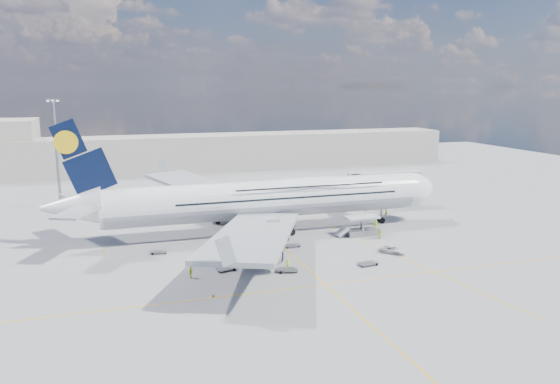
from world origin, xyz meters
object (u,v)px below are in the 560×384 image
object	(u,v)px
cargo_loader	(361,229)
crew_van	(375,225)
dolly_row_a	(226,268)
catering_truck_outer	(162,193)
cone_nose	(452,219)
service_van	(393,250)
cone_wing_right_inner	(209,248)
dolly_row_c	(287,270)
crew_wing	(191,272)
crew_nose	(386,213)
crew_loader	(380,234)
dolly_nose_near	(292,245)
catering_truck_inner	(229,213)
crew_tug	(288,264)
dolly_nose_far	(368,263)
baggage_tug	(232,246)
airliner	(268,198)
cone_wing_left_outer	(198,204)
dolly_back	(159,252)
cone_wing_left_inner	(247,223)
jet_bridge	(378,181)
cone_tail	(104,251)
dolly_row_b	(212,251)
cone_wing_right_outer	(213,295)
light_mast	(57,153)

from	to	relation	value
cargo_loader	crew_van	distance (m)	5.27
dolly_row_a	crew_van	bearing A→B (deg)	9.49
catering_truck_outer	cone_nose	size ratio (longest dim) A/B	12.72
service_van	cone_wing_right_inner	world-z (taller)	service_van
dolly_row_c	crew_wing	world-z (taller)	crew_wing
cargo_loader	crew_nose	size ratio (longest dim) A/B	4.64
crew_loader	crew_van	xyz separation A→B (m)	(2.46, 6.51, 0.06)
cargo_loader	dolly_nose_near	xyz separation A→B (m)	(-15.25, -3.64, -0.94)
catering_truck_inner	crew_tug	world-z (taller)	catering_truck_inner
crew_van	service_van	bearing A→B (deg)	141.44
catering_truck_outer	service_van	xyz separation A→B (m)	(33.01, -58.70, -1.02)
cargo_loader	dolly_row_a	world-z (taller)	cargo_loader
dolly_nose_far	crew_van	xyz separation A→B (m)	(11.52, 19.59, 0.65)
cone_wing_right_inner	baggage_tug	bearing A→B (deg)	-22.66
airliner	crew_loader	world-z (taller)	airliner
dolly_nose_far	cone_wing_right_inner	distance (m)	27.93
cargo_loader	cone_wing_left_outer	world-z (taller)	cargo_loader
cone_wing_left_outer	cone_wing_right_inner	bearing A→B (deg)	-96.30
crew_loader	dolly_row_a	bearing A→B (deg)	-128.56
cargo_loader	airliner	bearing A→B (deg)	156.77
dolly_row_a	crew_wing	distance (m)	6.01
dolly_nose_near	crew_van	world-z (taller)	crew_van
dolly_nose_near	crew_nose	size ratio (longest dim) A/B	1.47
cone_wing_right_inner	cone_wing_left_outer	bearing A→B (deg)	83.70
airliner	catering_truck_inner	xyz separation A→B (m)	(-5.62, 9.98, -4.86)
dolly_row_a	dolly_nose_near	distance (m)	16.50
cargo_loader	cone_wing_right_inner	size ratio (longest dim) A/B	15.62
dolly_back	cone_wing_left_inner	bearing A→B (deg)	45.65
catering_truck_inner	crew_wing	xyz separation A→B (m)	(-12.77, -31.22, -1.08)
jet_bridge	crew_nose	world-z (taller)	jet_bridge
catering_truck_outer	cone_tail	world-z (taller)	catering_truck_outer
crew_wing	cone_wing_left_inner	size ratio (longest dim) A/B	3.02
dolly_row_b	crew_van	bearing A→B (deg)	12.50
crew_van	cargo_loader	bearing A→B (deg)	98.71
crew_wing	cone_tail	xyz separation A→B (m)	(-12.38, 17.56, -0.68)
dolly_row_b	crew_tug	world-z (taller)	dolly_row_b
dolly_nose_far	cone_wing_right_outer	world-z (taller)	cone_wing_right_outer
airliner	cone_wing_left_inner	distance (m)	10.34
catering_truck_inner	cone_nose	world-z (taller)	catering_truck_inner
dolly_nose_near	service_van	distance (m)	17.58
crew_nose	cone_wing_right_outer	distance (m)	56.91
dolly_row_b	dolly_row_c	world-z (taller)	dolly_row_b
catering_truck_outer	cone_nose	bearing A→B (deg)	-27.63
jet_bridge	dolly_row_a	bearing A→B (deg)	-144.12
cone_tail	catering_truck_outer	bearing A→B (deg)	71.58
cone_tail	crew_nose	bearing A→B (deg)	8.15
light_mast	cone_wing_right_inner	size ratio (longest dim) A/B	46.68
airliner	cargo_loader	xyz separation A→B (m)	(16.56, -7.11, -5.62)
baggage_tug	crew_van	xyz separation A→B (m)	(30.49, 4.91, 0.21)
crew_van	cone_wing_right_outer	size ratio (longest dim) A/B	3.90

